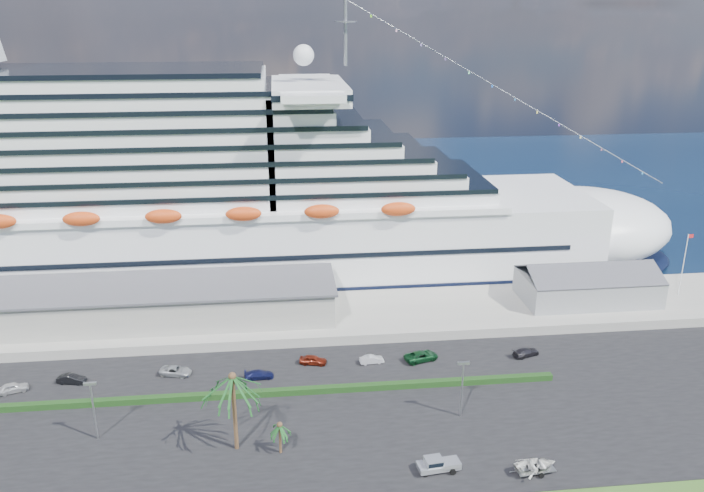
{
  "coord_description": "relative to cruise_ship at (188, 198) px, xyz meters",
  "views": [
    {
      "loc": [
        -3.48,
        -70.34,
        53.2
      ],
      "look_at": [
        7.51,
        30.0,
        17.44
      ],
      "focal_mm": 35.0,
      "sensor_mm": 36.0,
      "label": 1
    }
  ],
  "objects": [
    {
      "name": "ground",
      "position": [
        21.53,
        -64.0,
        -16.69
      ],
      "size": [
        420.0,
        420.0,
        0.0
      ],
      "primitive_type": "plane",
      "color": "#344E1A",
      "rests_on": "ground"
    },
    {
      "name": "asphalt_lot",
      "position": [
        21.53,
        -53.0,
        -16.63
      ],
      "size": [
        140.0,
        38.0,
        0.12
      ],
      "primitive_type": "cube",
      "color": "black",
      "rests_on": "ground"
    },
    {
      "name": "wharf",
      "position": [
        21.53,
        -24.0,
        -15.79
      ],
      "size": [
        240.0,
        20.0,
        1.8
      ],
      "primitive_type": "cube",
      "color": "gray",
      "rests_on": "ground"
    },
    {
      "name": "water",
      "position": [
        21.53,
        66.0,
        -16.68
      ],
      "size": [
        420.0,
        160.0,
        0.02
      ],
      "primitive_type": "cube",
      "color": "black",
      "rests_on": "ground"
    },
    {
      "name": "cruise_ship",
      "position": [
        0.0,
        0.0,
        0.0
      ],
      "size": [
        191.0,
        38.0,
        54.0
      ],
      "color": "silver",
      "rests_on": "ground"
    },
    {
      "name": "terminal_building",
      "position": [
        -3.47,
        -24.0,
        -11.68
      ],
      "size": [
        61.0,
        15.0,
        6.3
      ],
      "color": "gray",
      "rests_on": "wharf"
    },
    {
      "name": "port_shed",
      "position": [
        73.53,
        -24.0,
        -12.3
      ],
      "size": [
        24.0,
        12.31,
        7.37
      ],
      "color": "gray",
      "rests_on": "wharf"
    },
    {
      "name": "flagpole",
      "position": [
        91.57,
        -24.0,
        -8.43
      ],
      "size": [
        1.08,
        0.16,
        12.0
      ],
      "color": "silver",
      "rests_on": "wharf"
    },
    {
      "name": "hedge",
      "position": [
        13.53,
        -48.0,
        -16.12
      ],
      "size": [
        88.0,
        1.1,
        0.9
      ],
      "primitive_type": "cube",
      "color": "black",
      "rests_on": "asphalt_lot"
    },
    {
      "name": "lamp_post_left",
      "position": [
        -6.47,
        -56.0,
        -11.35
      ],
      "size": [
        1.6,
        0.35,
        8.27
      ],
      "color": "gray",
      "rests_on": "asphalt_lot"
    },
    {
      "name": "lamp_post_right",
      "position": [
        41.53,
        -56.0,
        -11.35
      ],
      "size": [
        1.6,
        0.35,
        8.27
      ],
      "color": "gray",
      "rests_on": "asphalt_lot"
    },
    {
      "name": "palm_tall",
      "position": [
        11.53,
        -60.0,
        -7.49
      ],
      "size": [
        8.82,
        8.82,
        11.13
      ],
      "color": "#47301E",
      "rests_on": "ground"
    },
    {
      "name": "palm_short",
      "position": [
        17.03,
        -61.5,
        -13.03
      ],
      "size": [
        3.53,
        3.53,
        4.56
      ],
      "color": "#47301E",
      "rests_on": "ground"
    },
    {
      "name": "parked_car_0",
      "position": [
        -21.28,
        -43.08,
        -15.85
      ],
      "size": [
        4.57,
        3.05,
        1.44
      ],
      "primitive_type": "imported",
      "rotation": [
        0.0,
        0.0,
        1.92
      ],
      "color": "#B3B3B5",
      "rests_on": "asphalt_lot"
    },
    {
      "name": "parked_car_1",
      "position": [
        -13.54,
        -41.39,
        -15.89
      ],
      "size": [
        4.35,
        2.16,
        1.37
      ],
      "primitive_type": "imported",
      "rotation": [
        0.0,
        0.0,
        1.39
      ],
      "color": "black",
      "rests_on": "asphalt_lot"
    },
    {
      "name": "parked_car_2",
      "position": [
        1.46,
        -40.64,
        -15.91
      ],
      "size": [
        5.19,
        3.27,
        1.33
      ],
      "primitive_type": "imported",
      "rotation": [
        0.0,
        0.0,
        1.34
      ],
      "color": "#9B9EA3",
      "rests_on": "asphalt_lot"
    },
    {
      "name": "parked_car_3",
      "position": [
        14.03,
        -43.02,
        -15.94
      ],
      "size": [
        4.43,
        1.97,
        1.26
      ],
      "primitive_type": "imported",
      "rotation": [
        0.0,
        0.0,
        1.62
      ],
      "color": "#141847",
      "rests_on": "asphalt_lot"
    },
    {
      "name": "parked_car_4",
      "position": [
        22.32,
        -39.59,
        -15.85
      ],
      "size": [
        4.52,
        2.62,
        1.45
      ],
      "primitive_type": "imported",
      "rotation": [
        0.0,
        0.0,
        1.34
      ],
      "color": "#641A0D",
      "rests_on": "asphalt_lot"
    },
    {
      "name": "parked_car_5",
      "position": [
        31.45,
        -40.28,
        -15.96
      ],
      "size": [
        3.86,
        1.64,
        1.24
      ],
      "primitive_type": "imported",
      "rotation": [
        0.0,
        0.0,
        1.66
      ],
      "color": "silver",
      "rests_on": "asphalt_lot"
    },
    {
      "name": "parked_car_6",
      "position": [
        39.33,
        -40.27,
        -15.82
      ],
      "size": [
        5.93,
        3.99,
        1.51
      ],
      "primitive_type": "imported",
      "rotation": [
        0.0,
        0.0,
        1.87
      ],
      "color": "#0E3B1C",
      "rests_on": "asphalt_lot"
    },
    {
      "name": "parked_car_7",
      "position": [
        56.24,
        -40.64,
        -15.92
      ],
      "size": [
        4.9,
        3.26,
        1.32
      ],
      "primitive_type": "imported",
      "rotation": [
        0.0,
        0.0,
        1.91
      ],
      "color": "black",
      "rests_on": "asphalt_lot"
    },
    {
      "name": "pickup_truck",
      "position": [
        35.8,
        -67.17,
        -15.58
      ],
      "size": [
        5.34,
        2.46,
        1.82
      ],
      "color": "black",
      "rests_on": "asphalt_lot"
    },
    {
      "name": "boat_trailer",
      "position": [
        47.29,
        -68.9,
        -15.46
      ],
      "size": [
        6.03,
        4.27,
        1.69
      ],
      "color": "gray",
      "rests_on": "asphalt_lot"
    }
  ]
}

